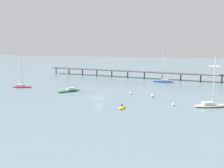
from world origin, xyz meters
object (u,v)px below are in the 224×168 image
object	(u,v)px
sailboat_red	(21,86)
sailboat_blue	(163,80)
dinghy_yellow	(122,107)
mooring_buoy_outer	(173,105)
mooring_buoy_inner	(153,96)
pier	(156,71)
mooring_buoy_near	(131,93)
sailboat_green	(69,90)
sailboat_cream	(210,104)

from	to	relation	value
sailboat_red	sailboat_blue	bearing A→B (deg)	27.23
sailboat_red	dinghy_yellow	distance (m)	42.40
mooring_buoy_outer	mooring_buoy_inner	bearing A→B (deg)	124.95
pier	sailboat_red	bearing A→B (deg)	-143.79
pier	sailboat_blue	world-z (taller)	sailboat_blue
sailboat_blue	mooring_buoy_inner	distance (m)	27.36
mooring_buoy_near	sailboat_green	bearing A→B (deg)	-177.83
sailboat_red	dinghy_yellow	size ratio (longest dim) A/B	3.10
sailboat_cream	dinghy_yellow	size ratio (longest dim) A/B	3.97
pier	mooring_buoy_near	distance (m)	33.52
pier	sailboat_green	distance (m)	41.56
mooring_buoy_near	mooring_buoy_inner	xyz separation A→B (m)	(6.55, -1.80, 0.03)
sailboat_blue	pier	bearing A→B (deg)	114.80
pier	sailboat_green	bearing A→B (deg)	-125.43
sailboat_red	sailboat_green	xyz separation A→B (m)	(18.81, -2.41, 0.02)
pier	sailboat_blue	size ratio (longest dim) A/B	6.10
sailboat_red	sailboat_blue	distance (m)	52.10
sailboat_blue	mooring_buoy_near	world-z (taller)	sailboat_blue
sailboat_green	mooring_buoy_inner	world-z (taller)	sailboat_green
mooring_buoy_near	mooring_buoy_outer	bearing A→B (deg)	-39.08
mooring_buoy_outer	mooring_buoy_near	size ratio (longest dim) A/B	0.83
sailboat_green	mooring_buoy_inner	xyz separation A→B (m)	(25.91, -1.07, -0.19)
mooring_buoy_outer	mooring_buoy_inner	world-z (taller)	mooring_buoy_inner
sailboat_blue	mooring_buoy_near	size ratio (longest dim) A/B	17.09
pier	mooring_buoy_near	xyz separation A→B (m)	(-4.68, -33.05, -3.02)
pier	mooring_buoy_outer	xyz separation A→B (m)	(7.56, -42.99, -3.08)
mooring_buoy_inner	dinghy_yellow	bearing A→B (deg)	-113.50
sailboat_red	dinghy_yellow	xyz separation A→B (m)	(38.91, -16.83, -0.37)
pier	dinghy_yellow	distance (m)	48.47
sailboat_blue	sailboat_red	bearing A→B (deg)	-152.77
sailboat_blue	mooring_buoy_near	distance (m)	26.79
mooring_buoy_outer	pier	bearing A→B (deg)	99.97
sailboat_cream	mooring_buoy_outer	xyz separation A→B (m)	(-8.45, -1.23, -0.35)
dinghy_yellow	mooring_buoy_inner	bearing A→B (deg)	66.50
dinghy_yellow	mooring_buoy_outer	bearing A→B (deg)	24.36
pier	sailboat_red	world-z (taller)	sailboat_red
dinghy_yellow	mooring_buoy_outer	xyz separation A→B (m)	(11.50, 5.21, 0.10)
sailboat_green	mooring_buoy_inner	size ratio (longest dim) A/B	11.97
pier	dinghy_yellow	bearing A→B (deg)	-94.67
sailboat_blue	dinghy_yellow	size ratio (longest dim) A/B	4.16
sailboat_red	mooring_buoy_inner	xyz separation A→B (m)	(44.72, -3.48, -0.17)
sailboat_cream	mooring_buoy_outer	world-z (taller)	sailboat_cream
mooring_buoy_outer	sailboat_red	bearing A→B (deg)	167.02
mooring_buoy_outer	mooring_buoy_inner	distance (m)	9.94
sailboat_cream	sailboat_red	xyz separation A→B (m)	(-58.86, 10.40, -0.08)
sailboat_blue	sailboat_green	xyz separation A→B (m)	(-27.52, -26.25, -0.12)
mooring_buoy_inner	pier	bearing A→B (deg)	93.07
sailboat_blue	dinghy_yellow	distance (m)	41.34
pier	mooring_buoy_near	bearing A→B (deg)	-98.07
sailboat_red	sailboat_blue	world-z (taller)	sailboat_blue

